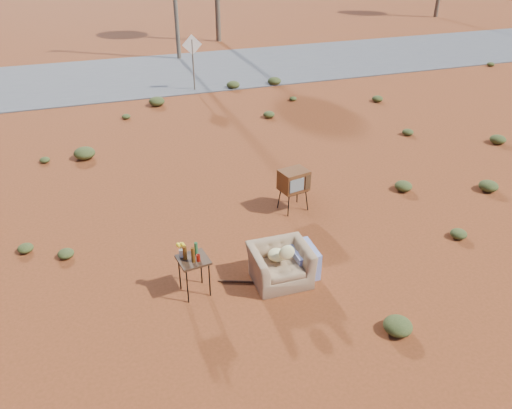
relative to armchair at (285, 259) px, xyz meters
name	(u,v)px	position (x,y,z in m)	size (l,w,h in m)	color
ground	(259,265)	(-0.31, 0.54, -0.44)	(140.00, 140.00, 0.00)	brown
highway	(146,75)	(-0.31, 15.54, -0.42)	(140.00, 7.00, 0.04)	#565659
armchair	(285,259)	(0.00, 0.00, 0.00)	(1.29, 0.81, 0.95)	#916F4F
tv_unit	(294,181)	(1.18, 2.38, 0.30)	(0.71, 0.61, 1.00)	black
side_table	(190,257)	(-1.73, 0.18, 0.33)	(0.58, 0.58, 1.05)	#3D2416
rusty_bar	(259,282)	(-0.50, 0.02, -0.42)	(0.04, 0.04, 1.54)	#4D2614
road_sign	(192,53)	(1.19, 12.54, 1.06)	(0.78, 0.06, 2.19)	brown
scrub_patch	(174,173)	(-1.14, 4.95, -0.30)	(17.49, 8.07, 0.33)	#454C21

